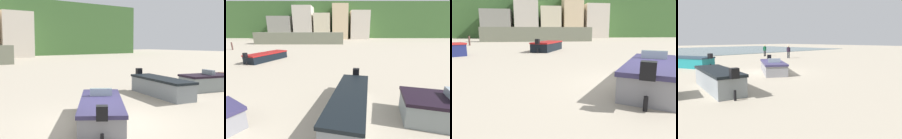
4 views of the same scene
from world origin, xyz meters
TOP-DOWN VIEW (x-y plane):
  - headland_hill at (0.00, 66.00)m, footprint 90.00×32.00m
  - harbor_pier at (-3.55, 30.00)m, footprint 19.19×2.40m
  - townhouse_far_left at (-13.46, 46.74)m, footprint 7.08×5.49m
  - townhouse_left at (-6.13, 47.34)m, footprint 5.80×6.68m
  - townhouse_centre_left at (-0.11, 46.70)m, footprint 5.05×5.39m
  - townhouse_centre at (5.62, 47.08)m, footprint 4.91×6.16m
  - townhouse_centre_right at (11.87, 47.36)m, footprint 5.91×6.73m
  - boat_black_0 at (-2.70, 12.62)m, footprint 3.20×4.73m
  - boat_grey_5 at (5.41, 2.37)m, footprint 2.16×4.71m
  - mooring_post_near_water at (-12.13, 20.76)m, footprint 0.21×0.21m

SIDE VIEW (x-z plane):
  - boat_black_0 at x=-2.70m, z-range -0.15..1.00m
  - boat_grey_5 at x=5.41m, z-range -0.15..1.13m
  - mooring_post_near_water at x=-12.13m, z-range 0.00..1.18m
  - harbor_pier at x=-3.55m, z-range 0.00..2.50m
  - townhouse_far_left at x=-13.46m, z-range 0.00..7.03m
  - townhouse_centre_left at x=-0.11m, z-range 0.00..7.89m
  - townhouse_centre_right at x=11.87m, z-range 0.00..8.72m
  - townhouse_left at x=-6.13m, z-range 0.00..10.11m
  - townhouse_centre at x=5.62m, z-range 0.00..10.62m
  - headland_hill at x=0.00m, z-range 0.00..12.18m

